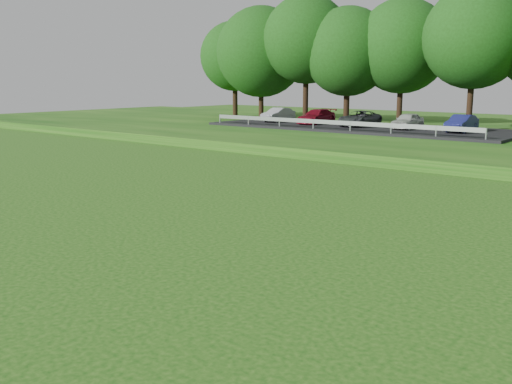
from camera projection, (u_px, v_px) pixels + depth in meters
The scene contains 1 object.
parking_lot at pixel (357, 123), 44.73m from camera, with size 24.00×9.00×1.38m.
Camera 1 is at (-2.13, -7.17, 4.39)m, focal length 40.00 mm.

